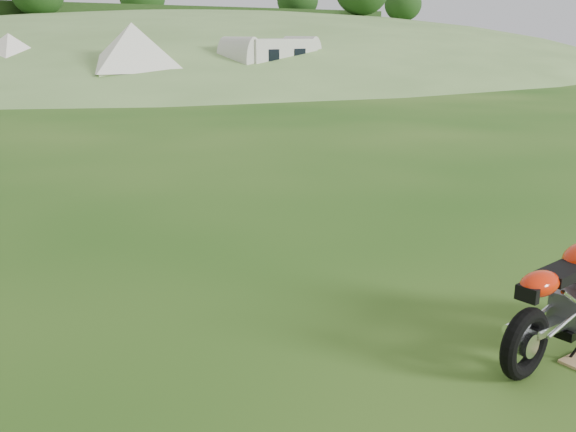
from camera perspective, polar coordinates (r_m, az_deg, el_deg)
ground at (r=6.14m, az=5.23°, el=-6.58°), size 120.00×120.00×0.00m
hillside at (r=52.24m, az=-6.45°, el=13.29°), size 80.00×64.00×8.00m
hedgerow at (r=52.24m, az=-6.45°, el=13.29°), size 36.00×1.20×8.60m
sport_motorcycle at (r=5.28m, az=24.17°, el=-5.67°), size 1.76×0.48×1.05m
tent_mid at (r=28.35m, az=-23.39°, el=12.43°), size 3.67×3.67×2.45m
tent_right at (r=25.86m, az=-13.56°, el=13.31°), size 3.78×3.78×2.69m
caravan at (r=27.85m, az=-1.48°, el=13.35°), size 4.88×2.75×2.16m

